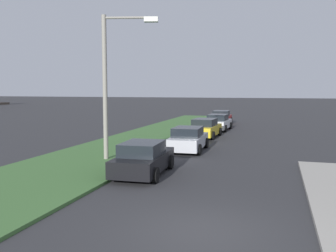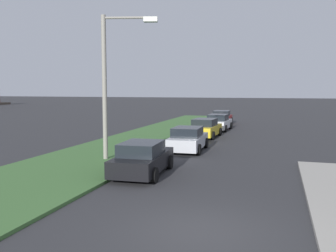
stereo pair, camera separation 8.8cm
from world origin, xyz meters
TOP-DOWN VIEW (x-y plane):
  - ground at (0.00, 0.00)m, footprint 300.00×300.00m
  - grass_median at (10.00, 7.62)m, footprint 60.00×6.00m
  - parked_car_black at (5.63, 3.77)m, footprint 4.40×2.21m
  - parked_car_silver at (12.25, 3.35)m, footprint 4.36×2.14m
  - parked_car_yellow at (18.80, 3.57)m, footprint 4.37×2.15m
  - parked_car_white at (24.01, 3.36)m, footprint 4.37×2.15m
  - parked_car_red at (29.82, 3.94)m, footprint 4.33×2.07m
  - streetlight at (8.03, 6.39)m, footprint 0.99×2.83m

SIDE VIEW (x-z plane):
  - ground at x=0.00m, z-range 0.00..0.00m
  - grass_median at x=10.00m, z-range 0.00..0.12m
  - parked_car_black at x=5.63m, z-range -0.02..1.45m
  - parked_car_silver at x=12.25m, z-range -0.02..1.45m
  - parked_car_yellow at x=18.80m, z-range -0.02..1.45m
  - parked_car_white at x=24.01m, z-range -0.02..1.45m
  - parked_car_red at x=29.82m, z-range -0.02..1.45m
  - streetlight at x=8.03m, z-range 0.64..8.14m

